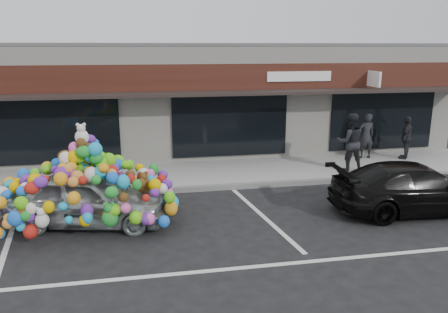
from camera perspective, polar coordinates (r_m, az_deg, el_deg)
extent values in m
plane|color=black|center=(10.67, -9.41, -9.16)|extent=(90.00, 90.00, 0.00)
cube|color=silver|center=(18.43, -10.36, 7.44)|extent=(24.00, 6.00, 4.20)
cube|color=#59595B|center=(18.31, -10.67, 14.13)|extent=(24.00, 6.00, 0.12)
cube|color=#35150E|center=(15.27, -10.42, 10.04)|extent=(24.00, 0.18, 0.90)
cube|color=black|center=(14.79, -10.32, 7.97)|extent=(24.00, 1.20, 0.10)
cube|color=white|center=(16.97, 18.92, 9.57)|extent=(0.08, 0.95, 0.55)
cube|color=white|center=(16.15, 9.82, 10.28)|extent=(2.40, 0.04, 0.35)
cube|color=black|center=(15.80, -21.10, 3.23)|extent=(4.20, 0.12, 2.30)
cube|color=black|center=(15.83, 0.80, 4.21)|extent=(4.20, 0.12, 2.30)
cube|color=black|center=(17.99, 19.94, 4.56)|extent=(4.20, 0.12, 2.30)
cube|color=#979792|center=(14.41, -9.83, -2.63)|extent=(26.00, 3.00, 0.15)
cube|color=slate|center=(12.98, -9.71, -4.52)|extent=(26.00, 0.18, 0.16)
cube|color=silver|center=(11.29, -26.09, -9.12)|extent=(0.73, 4.37, 0.01)
cube|color=silver|center=(11.23, 5.12, -7.78)|extent=(0.73, 4.37, 0.01)
cube|color=silver|center=(8.85, 4.46, -14.11)|extent=(14.00, 0.12, 0.01)
imported|color=#A8ADB3|center=(11.00, -17.29, -5.28)|extent=(2.27, 4.04, 1.30)
ellipsoid|color=#D13703|center=(10.69, -17.73, 0.48)|extent=(1.45, 1.80, 0.97)
sphere|color=#E0B001|center=(10.68, -10.36, -3.71)|extent=(0.34, 0.34, 0.34)
sphere|color=#2E94FF|center=(10.18, -14.39, -7.25)|extent=(0.36, 0.36, 0.36)
sphere|color=green|center=(11.93, -20.66, -4.30)|extent=(0.30, 0.30, 0.30)
sphere|color=#D55FB2|center=(10.60, -17.91, 2.78)|extent=(0.32, 0.32, 0.32)
sphere|color=gold|center=(11.20, -23.17, -3.75)|extent=(0.30, 0.30, 0.30)
imported|color=black|center=(12.36, 23.71, -3.76)|extent=(1.92, 4.46, 1.28)
imported|color=black|center=(16.94, 18.06, 2.58)|extent=(0.61, 0.40, 1.68)
imported|color=black|center=(15.06, 16.11, 1.83)|extent=(1.02, 0.84, 1.93)
imported|color=#252227|center=(17.36, 22.72, 2.30)|extent=(0.94, 0.93, 1.59)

